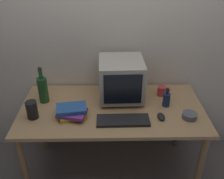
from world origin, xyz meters
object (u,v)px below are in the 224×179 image
object	(u,v)px
bottle_tall	(43,89)
metal_canister	(32,110)
cd_spindle	(190,116)
keyboard	(123,120)
computer_mouse	(161,117)
mug	(162,91)
book_stack	(72,112)
crt_monitor	(121,79)
bottle_short	(166,99)

from	to	relation	value
bottle_tall	metal_canister	bearing A→B (deg)	-99.68
cd_spindle	keyboard	bearing A→B (deg)	-175.78
bottle_tall	metal_canister	size ratio (longest dim) A/B	2.27
computer_mouse	cd_spindle	bearing A→B (deg)	-2.95
keyboard	mug	world-z (taller)	mug
bottle_tall	book_stack	world-z (taller)	bottle_tall
mug	cd_spindle	bearing A→B (deg)	-65.70
cd_spindle	computer_mouse	bearing A→B (deg)	-179.26
crt_monitor	cd_spindle	size ratio (longest dim) A/B	3.31
metal_canister	mug	bearing A→B (deg)	16.45
mug	cd_spindle	world-z (taller)	mug
book_stack	crt_monitor	bearing A→B (deg)	34.82
keyboard	bottle_tall	xyz separation A→B (m)	(-0.69, 0.31, 0.12)
crt_monitor	book_stack	bearing A→B (deg)	-145.18
keyboard	book_stack	bearing A→B (deg)	169.57
crt_monitor	book_stack	distance (m)	0.52
bottle_short	book_stack	size ratio (longest dim) A/B	0.69
crt_monitor	mug	world-z (taller)	crt_monitor
computer_mouse	bottle_tall	world-z (taller)	bottle_tall
bottle_short	metal_canister	bearing A→B (deg)	-172.20
bottle_tall	metal_canister	distance (m)	0.25
crt_monitor	computer_mouse	distance (m)	0.48
computer_mouse	cd_spindle	distance (m)	0.23
bottle_tall	mug	distance (m)	1.07
crt_monitor	book_stack	world-z (taller)	crt_monitor
book_stack	mug	distance (m)	0.86
bottle_tall	mug	size ratio (longest dim) A/B	2.83
crt_monitor	keyboard	size ratio (longest dim) A/B	0.94
keyboard	bottle_short	xyz separation A→B (m)	(0.39, 0.22, 0.05)
computer_mouse	cd_spindle	world-z (taller)	cd_spindle
book_stack	metal_canister	xyz separation A→B (m)	(-0.32, -0.00, 0.03)
keyboard	bottle_short	size ratio (longest dim) A/B	2.33
crt_monitor	computer_mouse	xyz separation A→B (m)	(0.31, -0.32, -0.17)
book_stack	cd_spindle	size ratio (longest dim) A/B	2.17
crt_monitor	keyboard	distance (m)	0.40
keyboard	cd_spindle	bearing A→B (deg)	3.45
crt_monitor	cd_spindle	distance (m)	0.65
cd_spindle	metal_canister	world-z (taller)	metal_canister
mug	metal_canister	world-z (taller)	metal_canister
bottle_tall	cd_spindle	distance (m)	1.26
bottle_tall	mug	xyz separation A→B (m)	(1.07, 0.09, -0.08)
book_stack	metal_canister	bearing A→B (deg)	-179.58
keyboard	cd_spindle	size ratio (longest dim) A/B	3.50
bottle_short	cd_spindle	bearing A→B (deg)	-49.15
crt_monitor	computer_mouse	size ratio (longest dim) A/B	3.97
crt_monitor	computer_mouse	world-z (taller)	crt_monitor
book_stack	metal_canister	world-z (taller)	metal_canister
book_stack	metal_canister	distance (m)	0.32
bottle_tall	crt_monitor	bearing A→B (deg)	3.79
crt_monitor	metal_canister	distance (m)	0.79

